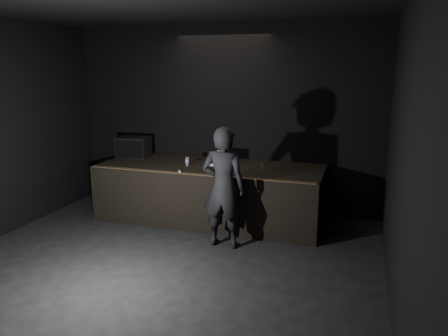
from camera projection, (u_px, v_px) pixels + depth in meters
ground at (139, 288)px, 5.52m from camera, size 7.00×7.00×0.00m
room_walls at (131, 129)px, 5.06m from camera, size 6.10×7.10×3.52m
stage_riser at (211, 192)px, 7.94m from camera, size 4.00×1.50×1.00m
riser_lip at (196, 174)px, 7.17m from camera, size 3.92×0.10×0.01m
stage_monitor at (133, 147)px, 8.49m from camera, size 0.62×0.48×0.40m
cable at (212, 158)px, 8.39m from camera, size 0.75×0.51×0.02m
laptop at (221, 162)px, 7.86m from camera, size 0.41×0.39×0.23m
beer_can at (187, 161)px, 7.77m from camera, size 0.07×0.07×0.16m
plastic_cup at (262, 166)px, 7.57m from camera, size 0.08×0.08×0.10m
wii_remote at (179, 172)px, 7.31m from camera, size 0.09×0.13×0.02m
person at (224, 188)px, 6.62m from camera, size 0.69×0.45×1.88m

